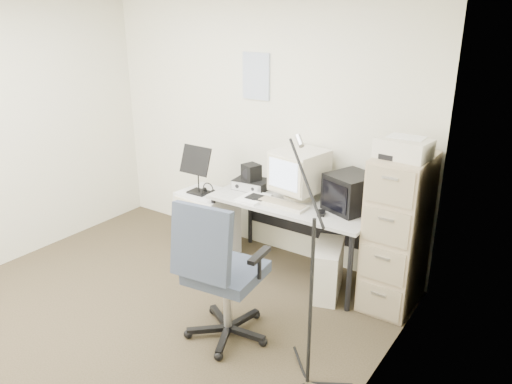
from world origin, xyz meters
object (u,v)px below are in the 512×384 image
Objects in this scene: side_cart at (208,223)px; desk at (293,237)px; office_chair at (226,270)px; filing_cabinet at (397,233)px.

desk is at bearing 12.22° from side_cart.
desk is 0.93m from side_cart.
filing_cabinet is at bearing 46.21° from office_chair.
side_cart is at bearing -175.28° from filing_cabinet.
side_cart is (-1.87, -0.15, -0.32)m from filing_cabinet.
filing_cabinet is 1.15× the size of office_chair.
desk is at bearing 87.48° from office_chair.
side_cart is (-1.00, 0.99, -0.24)m from office_chair.
filing_cabinet is at bearing 9.25° from side_cart.
filing_cabinet is at bearing 1.81° from desk.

